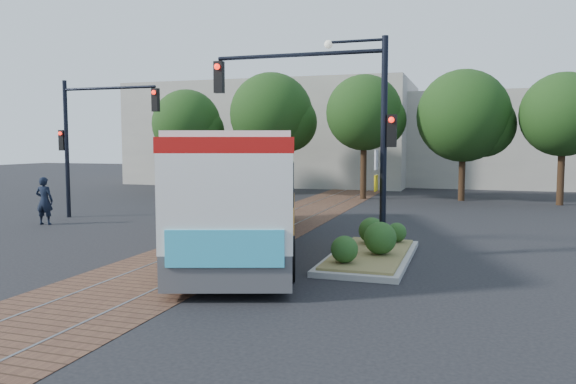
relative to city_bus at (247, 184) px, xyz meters
name	(u,v)px	position (x,y,z in m)	size (l,w,h in m)	color
ground	(228,244)	(-0.65, -0.03, -1.97)	(120.00, 120.00, 0.00)	black
trackbed	(270,227)	(-0.65, 3.97, -1.96)	(3.60, 40.00, 0.02)	brown
tree_row	(360,116)	(0.56, 16.39, 2.88)	(26.40, 5.60, 7.67)	#382314
warehouses	(367,136)	(-1.17, 28.72, 1.84)	(40.00, 13.00, 8.00)	#ADA899
city_bus	(247,184)	(0.00, 0.00, 0.00)	(6.79, 13.39, 3.53)	#48484A
traffic_island	(372,248)	(4.17, -0.93, -1.64)	(2.20, 5.20, 1.13)	gray
signal_pole_main	(340,112)	(3.22, -0.84, 2.19)	(5.49, 0.46, 6.00)	black
signal_pole_left	(88,129)	(-9.01, 3.96, 1.89)	(4.99, 0.34, 6.00)	black
officer	(44,201)	(-9.49, 1.75, -1.01)	(0.70, 0.46, 1.93)	black
parked_car	(227,188)	(-6.72, 13.43, -1.29)	(1.92, 4.72, 1.37)	black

